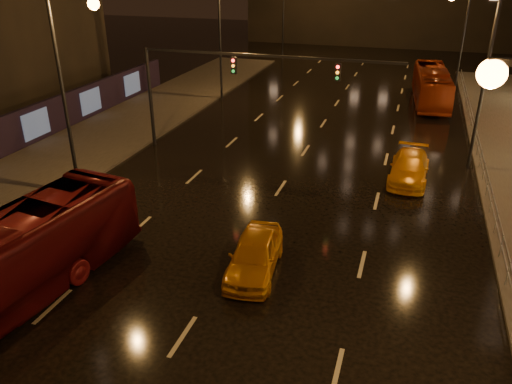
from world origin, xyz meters
TOP-DOWN VIEW (x-y plane):
  - ground at (0.00, 20.00)m, footprint 140.00×140.00m
  - sidewalk_left at (-13.50, 15.00)m, footprint 7.00×70.00m
  - traffic_signal at (-5.06, 20.00)m, footprint 15.31×0.32m
  - railing_right at (10.20, 18.00)m, footprint 0.05×56.00m
  - bus_curb at (7.36, 36.45)m, footprint 3.20×10.54m
  - taxi_near at (1.06, 8.23)m, footprint 2.24×4.56m
  - taxi_far at (6.36, 19.21)m, footprint 2.15×4.93m

SIDE VIEW (x-z plane):
  - ground at x=0.00m, z-range 0.00..0.00m
  - sidewalk_left at x=-13.50m, z-range 0.00..0.15m
  - taxi_far at x=6.36m, z-range 0.00..1.41m
  - taxi_near at x=1.06m, z-range 0.00..1.50m
  - railing_right at x=10.20m, z-range 0.40..1.40m
  - bus_curb at x=7.36m, z-range 0.00..2.89m
  - traffic_signal at x=-5.06m, z-range 1.64..7.84m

